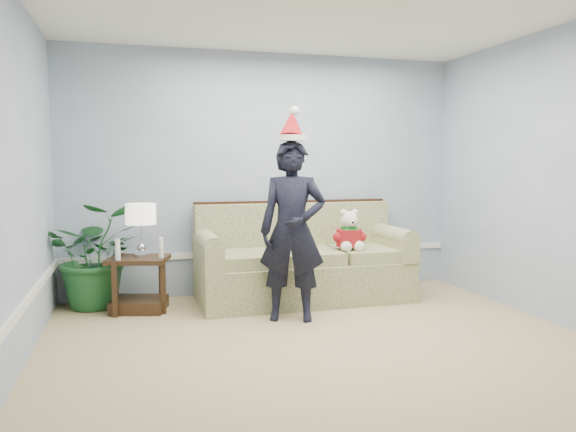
# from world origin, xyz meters

# --- Properties ---
(room_shell) EXTENTS (4.54, 5.04, 2.74)m
(room_shell) POSITION_xyz_m (0.00, 0.00, 1.35)
(room_shell) COLOR tan
(room_shell) RESTS_ON ground
(wainscot_trim) EXTENTS (4.49, 4.99, 0.06)m
(wainscot_trim) POSITION_xyz_m (-1.18, 1.18, 0.45)
(wainscot_trim) COLOR white
(wainscot_trim) RESTS_ON room_shell
(sofa) EXTENTS (2.25, 0.99, 1.05)m
(sofa) POSITION_xyz_m (0.29, 2.03, 0.37)
(sofa) COLOR #4C5C2B
(sofa) RESTS_ON room_shell
(side_table) EXTENTS (0.66, 0.60, 0.54)m
(side_table) POSITION_xyz_m (-1.42, 1.98, 0.21)
(side_table) COLOR #3A2515
(side_table) RESTS_ON room_shell
(table_lamp) EXTENTS (0.30, 0.30, 0.53)m
(table_lamp) POSITION_xyz_m (-1.39, 1.99, 0.95)
(table_lamp) COLOR silver
(table_lamp) RESTS_ON side_table
(candle_pair) EXTENTS (0.46, 0.05, 0.21)m
(candle_pair) POSITION_xyz_m (-1.41, 1.84, 0.64)
(candle_pair) COLOR silver
(candle_pair) RESTS_ON side_table
(houseplant) EXTENTS (0.98, 0.86, 1.08)m
(houseplant) POSITION_xyz_m (-1.83, 2.27, 0.54)
(houseplant) COLOR #1C5527
(houseplant) RESTS_ON room_shell
(man) EXTENTS (0.71, 0.58, 1.68)m
(man) POSITION_xyz_m (-0.04, 1.27, 0.84)
(man) COLOR black
(man) RESTS_ON room_shell
(santa_hat) EXTENTS (0.35, 0.38, 0.32)m
(santa_hat) POSITION_xyz_m (-0.04, 1.29, 1.80)
(santa_hat) COLOR white
(santa_hat) RESTS_ON man
(teddy_bear) EXTENTS (0.28, 0.32, 0.44)m
(teddy_bear) POSITION_xyz_m (0.74, 1.80, 0.71)
(teddy_bear) COLOR white
(teddy_bear) RESTS_ON sofa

